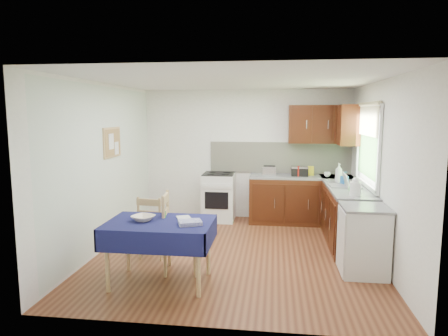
# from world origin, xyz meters

# --- Properties ---
(floor) EXTENTS (4.20, 4.20, 0.00)m
(floor) POSITION_xyz_m (0.00, 0.00, 0.00)
(floor) COLOR #542816
(floor) RESTS_ON ground
(ceiling) EXTENTS (4.00, 4.20, 0.02)m
(ceiling) POSITION_xyz_m (0.00, 0.00, 2.50)
(ceiling) COLOR silver
(ceiling) RESTS_ON wall_back
(wall_back) EXTENTS (4.00, 0.02, 2.50)m
(wall_back) POSITION_xyz_m (0.00, 2.10, 1.25)
(wall_back) COLOR white
(wall_back) RESTS_ON ground
(wall_front) EXTENTS (4.00, 0.02, 2.50)m
(wall_front) POSITION_xyz_m (0.00, -2.10, 1.25)
(wall_front) COLOR white
(wall_front) RESTS_ON ground
(wall_left) EXTENTS (0.02, 4.20, 2.50)m
(wall_left) POSITION_xyz_m (-2.00, 0.00, 1.25)
(wall_left) COLOR silver
(wall_left) RESTS_ON ground
(wall_right) EXTENTS (0.02, 4.20, 2.50)m
(wall_right) POSITION_xyz_m (2.00, 0.00, 1.25)
(wall_right) COLOR white
(wall_right) RESTS_ON ground
(base_cabinets) EXTENTS (1.90, 2.30, 0.86)m
(base_cabinets) POSITION_xyz_m (1.36, 1.26, 0.43)
(base_cabinets) COLOR #361F09
(base_cabinets) RESTS_ON ground
(worktop_back) EXTENTS (1.90, 0.60, 0.04)m
(worktop_back) POSITION_xyz_m (1.05, 1.80, 0.88)
(worktop_back) COLOR slate
(worktop_back) RESTS_ON base_cabinets
(worktop_right) EXTENTS (0.60, 1.70, 0.04)m
(worktop_right) POSITION_xyz_m (1.70, 0.65, 0.88)
(worktop_right) COLOR slate
(worktop_right) RESTS_ON base_cabinets
(worktop_corner) EXTENTS (0.60, 0.60, 0.04)m
(worktop_corner) POSITION_xyz_m (1.70, 1.80, 0.88)
(worktop_corner) COLOR slate
(worktop_corner) RESTS_ON base_cabinets
(splashback) EXTENTS (2.70, 0.02, 0.60)m
(splashback) POSITION_xyz_m (0.65, 2.08, 1.20)
(splashback) COLOR beige
(splashback) RESTS_ON wall_back
(upper_cabinets) EXTENTS (1.20, 0.85, 0.70)m
(upper_cabinets) POSITION_xyz_m (1.52, 1.80, 1.85)
(upper_cabinets) COLOR #361F09
(upper_cabinets) RESTS_ON wall_back
(stove) EXTENTS (0.60, 0.61, 0.92)m
(stove) POSITION_xyz_m (-0.50, 1.80, 0.46)
(stove) COLOR white
(stove) RESTS_ON ground
(window) EXTENTS (0.04, 1.48, 1.26)m
(window) POSITION_xyz_m (1.97, 0.70, 1.65)
(window) COLOR #2D5924
(window) RESTS_ON wall_right
(fridge) EXTENTS (0.58, 0.60, 0.89)m
(fridge) POSITION_xyz_m (1.70, -0.55, 0.44)
(fridge) COLOR white
(fridge) RESTS_ON ground
(corkboard) EXTENTS (0.04, 0.62, 0.47)m
(corkboard) POSITION_xyz_m (-1.97, 0.30, 1.60)
(corkboard) COLOR tan
(corkboard) RESTS_ON wall_left
(dining_table) EXTENTS (1.26, 0.86, 0.77)m
(dining_table) POSITION_xyz_m (-0.80, -1.15, 0.66)
(dining_table) COLOR #0F123E
(dining_table) RESTS_ON ground
(chair_far) EXTENTS (0.44, 0.44, 0.90)m
(chair_far) POSITION_xyz_m (-1.15, -0.31, 0.47)
(chair_far) COLOR tan
(chair_far) RESTS_ON ground
(chair_near) EXTENTS (0.51, 0.51, 1.04)m
(chair_near) POSITION_xyz_m (-0.68, -0.78, 0.55)
(chair_near) COLOR tan
(chair_near) RESTS_ON ground
(toaster) EXTENTS (0.25, 0.15, 0.19)m
(toaster) POSITION_xyz_m (0.46, 1.74, 0.99)
(toaster) COLOR #B9B8BD
(toaster) RESTS_ON worktop_back
(sandwich_press) EXTENTS (0.30, 0.26, 0.18)m
(sandwich_press) POSITION_xyz_m (1.02, 1.80, 0.99)
(sandwich_press) COLOR black
(sandwich_press) RESTS_ON worktop_back
(sauce_bottle) EXTENTS (0.04, 0.04, 0.19)m
(sauce_bottle) POSITION_xyz_m (0.99, 1.69, 1.00)
(sauce_bottle) COLOR #AC190D
(sauce_bottle) RESTS_ON worktop_back
(yellow_packet) EXTENTS (0.15, 0.12, 0.17)m
(yellow_packet) POSITION_xyz_m (1.22, 1.88, 0.98)
(yellow_packet) COLOR yellow
(yellow_packet) RESTS_ON worktop_back
(dish_rack) EXTENTS (0.47, 0.36, 0.22)m
(dish_rack) POSITION_xyz_m (1.67, 0.75, 0.93)
(dish_rack) COLOR gray
(dish_rack) RESTS_ON worktop_right
(kettle) EXTENTS (0.16, 0.16, 0.26)m
(kettle) POSITION_xyz_m (1.68, 0.02, 1.02)
(kettle) COLOR white
(kettle) RESTS_ON worktop_right
(cup) EXTENTS (0.14, 0.14, 0.09)m
(cup) POSITION_xyz_m (1.51, 1.70, 0.95)
(cup) COLOR white
(cup) RESTS_ON worktop_back
(soap_bottle_a) EXTENTS (0.15, 0.15, 0.32)m
(soap_bottle_a) POSITION_xyz_m (1.62, 1.15, 1.06)
(soap_bottle_a) COLOR white
(soap_bottle_a) RESTS_ON worktop_right
(soap_bottle_b) EXTENTS (0.13, 0.13, 0.21)m
(soap_bottle_b) POSITION_xyz_m (1.68, 0.92, 1.01)
(soap_bottle_b) COLOR #1D64AE
(soap_bottle_b) RESTS_ON worktop_right
(soap_bottle_c) EXTENTS (0.18, 0.18, 0.18)m
(soap_bottle_c) POSITION_xyz_m (1.69, 0.23, 0.99)
(soap_bottle_c) COLOR green
(soap_bottle_c) RESTS_ON worktop_right
(plate_bowl) EXTENTS (0.34, 0.34, 0.06)m
(plate_bowl) POSITION_xyz_m (-1.01, -1.13, 0.80)
(plate_bowl) COLOR #FBE9CD
(plate_bowl) RESTS_ON dining_table
(book) EXTENTS (0.23, 0.26, 0.02)m
(book) POSITION_xyz_m (-0.61, -1.02, 0.77)
(book) COLOR white
(book) RESTS_ON dining_table
(spice_jar) EXTENTS (0.04, 0.04, 0.08)m
(spice_jar) POSITION_xyz_m (-0.80, -0.96, 0.81)
(spice_jar) COLOR green
(spice_jar) RESTS_ON dining_table
(tea_towel) EXTENTS (0.32, 0.29, 0.05)m
(tea_towel) POSITION_xyz_m (-0.41, -1.23, 0.79)
(tea_towel) COLOR navy
(tea_towel) RESTS_ON dining_table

